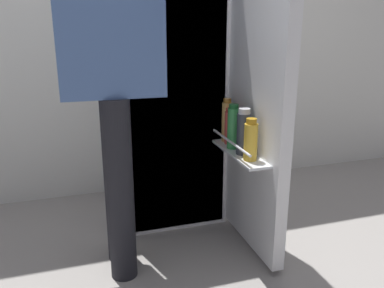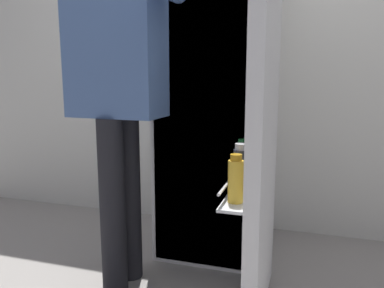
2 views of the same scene
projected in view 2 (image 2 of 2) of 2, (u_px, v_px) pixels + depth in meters
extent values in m
cube|color=silver|center=(234.00, 32.00, 2.53)|extent=(4.40, 0.10, 2.58)
cube|color=white|center=(220.00, 109.00, 2.26)|extent=(0.60, 0.66, 1.66)
cube|color=white|center=(205.00, 114.00, 1.96)|extent=(0.56, 0.01, 1.62)
cube|color=white|center=(207.00, 124.00, 2.01)|extent=(0.52, 0.09, 0.01)
cube|color=white|center=(264.00, 122.00, 1.59)|extent=(0.06, 0.57, 1.61)
cube|color=white|center=(241.00, 195.00, 1.67)|extent=(0.11, 0.46, 0.01)
cylinder|color=silver|center=(230.00, 180.00, 1.67)|extent=(0.01, 0.44, 0.01)
cylinder|color=gold|center=(236.00, 182.00, 1.54)|extent=(0.06, 0.06, 0.17)
cylinder|color=#BC8419|center=(236.00, 157.00, 1.52)|extent=(0.05, 0.05, 0.02)
cylinder|color=green|center=(243.00, 167.00, 1.72)|extent=(0.06, 0.06, 0.20)
cylinder|color=#195B28|center=(244.00, 142.00, 1.70)|extent=(0.05, 0.05, 0.02)
cylinder|color=#333842|center=(241.00, 173.00, 1.62)|extent=(0.07, 0.07, 0.20)
cylinder|color=silver|center=(242.00, 147.00, 1.60)|extent=(0.05, 0.05, 0.03)
cylinder|color=#DB4C47|center=(249.00, 167.00, 1.78)|extent=(0.06, 0.06, 0.17)
cylinder|color=#B22D28|center=(250.00, 147.00, 1.77)|extent=(0.05, 0.05, 0.02)
cylinder|color=tan|center=(251.00, 161.00, 1.83)|extent=(0.05, 0.05, 0.20)
cylinder|color=#996623|center=(252.00, 137.00, 1.80)|extent=(0.04, 0.04, 0.02)
cylinder|color=black|center=(129.00, 198.00, 1.95)|extent=(0.12, 0.12, 0.83)
cylinder|color=black|center=(113.00, 208.00, 1.81)|extent=(0.12, 0.12, 0.83)
cube|color=#4C6BA3|center=(116.00, 51.00, 1.75)|extent=(0.43, 0.24, 0.59)
cylinder|color=#4C6BA3|center=(138.00, 57.00, 1.95)|extent=(0.08, 0.08, 0.56)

